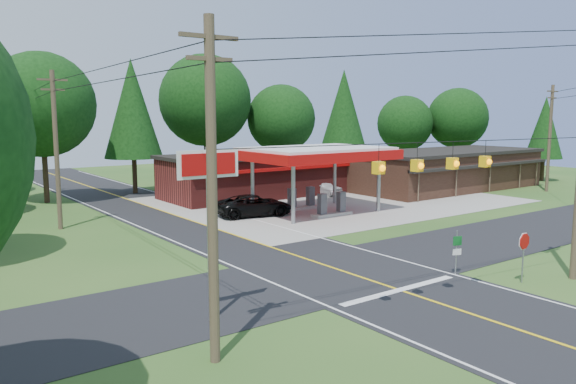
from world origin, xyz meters
TOP-DOWN VIEW (x-y plane):
  - ground at (0.00, 0.00)m, footprint 120.00×120.00m
  - main_highway at (0.00, 0.00)m, footprint 8.00×120.00m
  - cross_road at (0.00, 0.00)m, footprint 70.00×7.00m
  - lane_center_yellow at (0.00, 0.00)m, footprint 0.15×110.00m
  - gas_canopy at (9.00, 13.00)m, footprint 10.60×7.40m
  - convenience_store at (10.00, 22.98)m, footprint 16.40×7.55m
  - strip_building at (28.00, 15.98)m, footprint 20.40×8.75m
  - utility_pole_near_left at (-9.50, -5.00)m, footprint 1.80×0.30m
  - utility_pole_far_left at (-8.00, 18.00)m, footprint 1.80×0.30m
  - utility_pole_far_right at (34.00, 9.00)m, footprint 1.80×0.30m
  - utility_pole_north at (-6.50, 35.00)m, footprint 0.30×0.30m
  - overhead_beacons at (-1.00, -6.00)m, footprint 17.04×2.04m
  - treeline_backdrop at (0.82, 24.01)m, footprint 70.27×51.59m
  - suv_car at (4.50, 14.50)m, footprint 6.59×6.59m
  - sedan_car at (15.42, 20.06)m, footprint 4.68×4.68m
  - big_stop_sign at (-8.00, -2.01)m, footprint 2.30×0.19m
  - octagonal_stop_sign at (5.09, -6.01)m, footprint 0.79×0.09m
  - route_sign_post at (3.80, -3.52)m, footprint 0.40×0.18m

SIDE VIEW (x-z plane):
  - ground at x=0.00m, z-range 0.00..0.00m
  - main_highway at x=0.00m, z-range 0.00..0.02m
  - cross_road at x=0.00m, z-range 0.00..0.03m
  - lane_center_yellow at x=0.00m, z-range 0.02..0.03m
  - sedan_car at x=15.42m, z-range 0.00..1.40m
  - suv_car at x=4.50m, z-range 0.00..1.54m
  - route_sign_post at x=3.80m, z-range 0.19..2.26m
  - octagonal_stop_sign at x=5.09m, z-range 0.54..2.79m
  - strip_building at x=28.00m, z-range 0.01..3.81m
  - convenience_store at x=10.00m, z-range 0.02..3.82m
  - gas_canopy at x=9.00m, z-range 1.83..6.70m
  - big_stop_sign at x=-8.00m, z-range 1.44..7.62m
  - utility_pole_north at x=-6.50m, z-range 0.00..9.50m
  - utility_pole_near_left at x=-9.50m, z-range 0.20..10.20m
  - utility_pole_far_left at x=-8.00m, z-range 0.20..10.20m
  - utility_pole_far_right at x=34.00m, z-range 0.20..10.20m
  - overhead_beacons at x=-1.00m, z-range 5.70..6.73m
  - treeline_backdrop at x=0.82m, z-range 0.84..14.14m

